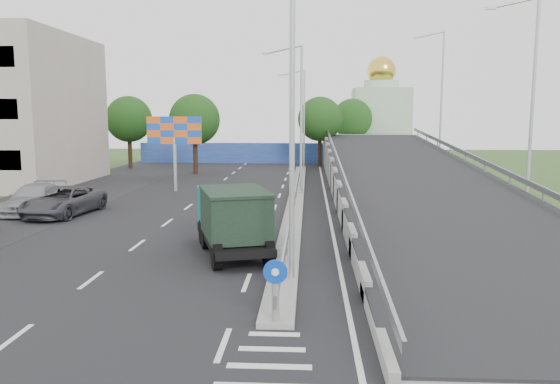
# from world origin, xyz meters

# --- Properties ---
(ground) EXTENTS (160.00, 160.00, 0.00)m
(ground) POSITION_xyz_m (0.00, 0.00, 0.00)
(ground) COLOR #2D4C1E
(ground) RESTS_ON ground
(road_surface) EXTENTS (26.00, 90.00, 0.04)m
(road_surface) POSITION_xyz_m (-3.00, 20.00, 0.00)
(road_surface) COLOR black
(road_surface) RESTS_ON ground
(parking_strip) EXTENTS (8.00, 90.00, 0.05)m
(parking_strip) POSITION_xyz_m (-16.00, 20.00, 0.00)
(parking_strip) COLOR black
(parking_strip) RESTS_ON ground
(median) EXTENTS (1.00, 44.00, 0.20)m
(median) POSITION_xyz_m (0.00, 24.00, 0.10)
(median) COLOR gray
(median) RESTS_ON ground
(overpass_ramp) EXTENTS (10.00, 50.00, 3.50)m
(overpass_ramp) POSITION_xyz_m (7.50, 24.00, 1.75)
(overpass_ramp) COLOR gray
(overpass_ramp) RESTS_ON ground
(median_guardrail) EXTENTS (0.09, 44.00, 0.71)m
(median_guardrail) POSITION_xyz_m (0.00, 24.00, 0.75)
(median_guardrail) COLOR gray
(median_guardrail) RESTS_ON median
(sign_bollard) EXTENTS (0.64, 0.23, 1.67)m
(sign_bollard) POSITION_xyz_m (0.00, 2.17, 1.03)
(sign_bollard) COLOR black
(sign_bollard) RESTS_ON median
(lamp_post_near) EXTENTS (2.74, 0.18, 10.08)m
(lamp_post_near) POSITION_xyz_m (0.11, 6.00, 5.81)
(lamp_post_near) COLOR #B2B5B7
(lamp_post_near) RESTS_ON median
(lamp_post_mid) EXTENTS (2.74, 0.18, 10.08)m
(lamp_post_mid) POSITION_xyz_m (0.11, 26.00, 5.81)
(lamp_post_mid) COLOR #B2B5B7
(lamp_post_mid) RESTS_ON median
(lamp_post_far) EXTENTS (2.74, 0.18, 10.08)m
(lamp_post_far) POSITION_xyz_m (0.11, 46.00, 5.81)
(lamp_post_far) COLOR #B2B5B7
(lamp_post_far) RESTS_ON median
(blue_wall) EXTENTS (30.00, 0.50, 2.40)m
(blue_wall) POSITION_xyz_m (-4.00, 52.00, 1.20)
(blue_wall) COLOR #2B379F
(blue_wall) RESTS_ON ground
(church) EXTENTS (7.00, 7.00, 13.80)m
(church) POSITION_xyz_m (10.00, 60.00, 5.31)
(church) COLOR #B2CCAD
(church) RESTS_ON ground
(billboard) EXTENTS (4.00, 0.24, 5.50)m
(billboard) POSITION_xyz_m (-9.00, 28.00, 4.19)
(billboard) COLOR #B2B5B7
(billboard) RESTS_ON ground
(tree_left_mid) EXTENTS (4.80, 4.80, 7.60)m
(tree_left_mid) POSITION_xyz_m (-10.00, 40.00, 5.18)
(tree_left_mid) COLOR black
(tree_left_mid) RESTS_ON ground
(tree_median_far) EXTENTS (4.80, 4.80, 7.60)m
(tree_median_far) POSITION_xyz_m (2.00, 48.00, 5.18)
(tree_median_far) COLOR black
(tree_median_far) RESTS_ON ground
(tree_left_far) EXTENTS (4.80, 4.80, 7.60)m
(tree_left_far) POSITION_xyz_m (-18.00, 45.00, 5.18)
(tree_left_far) COLOR black
(tree_left_far) RESTS_ON ground
(tree_ramp_far) EXTENTS (4.80, 4.80, 7.60)m
(tree_ramp_far) POSITION_xyz_m (6.00, 55.00, 5.18)
(tree_ramp_far) COLOR black
(tree_ramp_far) RESTS_ON ground
(dump_truck) EXTENTS (3.94, 6.50, 2.70)m
(dump_truck) POSITION_xyz_m (-2.25, 10.06, 1.49)
(dump_truck) COLOR black
(dump_truck) RESTS_ON ground
(parked_car_c) EXTENTS (3.35, 6.05, 1.60)m
(parked_car_c) POSITION_xyz_m (-12.88, 17.97, 0.80)
(parked_car_c) COLOR #3B3B41
(parked_car_c) RESTS_ON ground
(parked_car_d) EXTENTS (2.84, 5.77, 1.61)m
(parked_car_d) POSITION_xyz_m (-14.97, 18.78, 0.81)
(parked_car_d) COLOR gray
(parked_car_d) RESTS_ON ground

